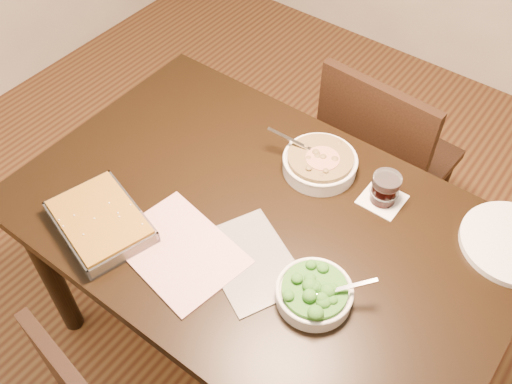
% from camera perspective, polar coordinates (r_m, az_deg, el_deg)
% --- Properties ---
extents(ground, '(4.00, 4.00, 0.00)m').
position_cam_1_polar(ground, '(2.24, 0.28, -14.66)').
color(ground, '#452413').
rests_on(ground, ground).
extents(table, '(1.40, 0.90, 0.75)m').
position_cam_1_polar(table, '(1.68, 0.36, -4.73)').
color(table, black).
rests_on(table, ground).
extents(magazine_a, '(0.37, 0.30, 0.01)m').
position_cam_1_polar(magazine_a, '(1.55, -7.69, -5.80)').
color(magazine_a, '#A93048').
rests_on(magazine_a, table).
extents(magazine_b, '(0.35, 0.31, 0.01)m').
position_cam_1_polar(magazine_b, '(1.52, -0.54, -6.84)').
color(magazine_b, '#2A2A33').
rests_on(magazine_b, table).
extents(coaster, '(0.12, 0.12, 0.00)m').
position_cam_1_polar(coaster, '(1.69, 12.51, -0.72)').
color(coaster, white).
rests_on(coaster, table).
extents(stew_bowl, '(0.25, 0.23, 0.09)m').
position_cam_1_polar(stew_bowl, '(1.72, 6.41, 2.95)').
color(stew_bowl, silver).
rests_on(stew_bowl, table).
extents(broccoli_bowl, '(0.20, 0.20, 0.08)m').
position_cam_1_polar(broccoli_bowl, '(1.44, 5.85, -9.98)').
color(broccoli_bowl, silver).
rests_on(broccoli_bowl, table).
extents(baking_dish, '(0.33, 0.28, 0.05)m').
position_cam_1_polar(baking_dish, '(1.62, -15.29, -2.91)').
color(baking_dish, silver).
rests_on(baking_dish, table).
extents(wine_tumbler, '(0.08, 0.08, 0.09)m').
position_cam_1_polar(wine_tumbler, '(1.65, 12.79, 0.38)').
color(wine_tumbler, black).
rests_on(wine_tumbler, coaster).
extents(chair_far, '(0.45, 0.45, 0.90)m').
position_cam_1_polar(chair_far, '(2.16, 12.34, 3.38)').
color(chair_far, black).
rests_on(chair_far, ground).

